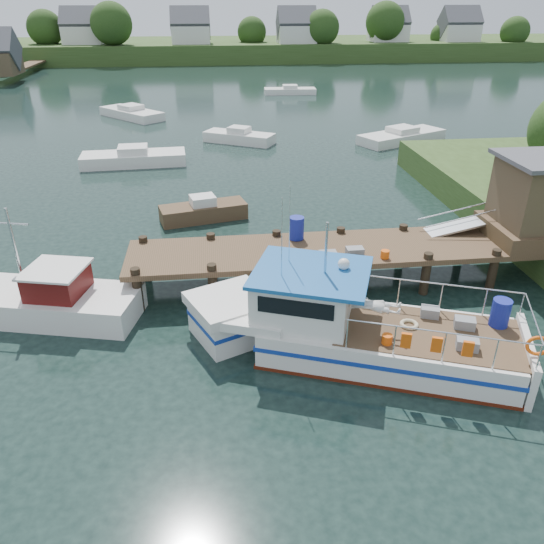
{
  "coord_description": "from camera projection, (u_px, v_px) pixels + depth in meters",
  "views": [
    {
      "loc": [
        -2.82,
        -17.14,
        9.46
      ],
      "look_at": [
        -1.0,
        -1.5,
        1.3
      ],
      "focal_mm": 35.0,
      "sensor_mm": 36.0,
      "label": 1
    }
  ],
  "objects": [
    {
      "name": "moored_far",
      "position": [
        290.0,
        91.0,
        58.5
      ],
      "size": [
        5.73,
        2.23,
        0.96
      ],
      "rotation": [
        0.0,
        0.0,
        0.21
      ],
      "color": "silver",
      "rests_on": "ground"
    },
    {
      "name": "lobster_boat",
      "position": [
        346.0,
        327.0,
        15.49
      ],
      "size": [
        9.97,
        5.81,
        4.91
      ],
      "rotation": [
        0.0,
        0.0,
        -0.36
      ],
      "color": "silver",
      "rests_on": "ground"
    },
    {
      "name": "ground_plane",
      "position": [
        294.0,
        283.0,
        19.76
      ],
      "size": [
        160.0,
        160.0,
        0.0
      ],
      "primitive_type": "plane",
      "color": "black"
    },
    {
      "name": "moored_a",
      "position": [
        134.0,
        158.0,
        33.61
      ],
      "size": [
        6.57,
        2.58,
        1.19
      ],
      "rotation": [
        0.0,
        0.0,
        -0.29
      ],
      "color": "silver",
      "rests_on": "ground"
    },
    {
      "name": "moored_rowboat",
      "position": [
        203.0,
        211.0,
        25.25
      ],
      "size": [
        4.26,
        2.28,
        1.18
      ],
      "rotation": [
        0.0,
        0.0,
        -0.29
      ],
      "color": "#4E3825",
      "rests_on": "ground"
    },
    {
      "name": "moored_b",
      "position": [
        239.0,
        137.0,
        38.78
      ],
      "size": [
        5.34,
        4.06,
        1.14
      ],
      "rotation": [
        0.0,
        0.0,
        0.1
      ],
      "color": "silver",
      "rests_on": "ground"
    },
    {
      "name": "moored_c",
      "position": [
        402.0,
        136.0,
        39.04
      ],
      "size": [
        7.19,
        5.15,
        1.08
      ],
      "rotation": [
        0.0,
        0.0,
        0.29
      ],
      "color": "silver",
      "rests_on": "ground"
    },
    {
      "name": "far_shore",
      "position": [
        222.0,
        46.0,
        91.44
      ],
      "size": [
        140.0,
        42.55,
        9.22
      ],
      "color": "#334C1F",
      "rests_on": "ground"
    },
    {
      "name": "dock",
      "position": [
        471.0,
        220.0,
        19.4
      ],
      "size": [
        16.6,
        3.0,
        4.78
      ],
      "color": "#4E3825",
      "rests_on": "ground"
    },
    {
      "name": "work_boat",
      "position": [
        39.0,
        300.0,
        17.5
      ],
      "size": [
        7.22,
        3.61,
        3.79
      ],
      "rotation": [
        0.0,
        0.0,
        -0.25
      ],
      "color": "silver",
      "rests_on": "ground"
    },
    {
      "name": "moored_d",
      "position": [
        132.0,
        113.0,
        46.8
      ],
      "size": [
        6.13,
        6.5,
        1.13
      ],
      "rotation": [
        0.0,
        0.0,
        0.2
      ],
      "color": "silver",
      "rests_on": "ground"
    }
  ]
}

